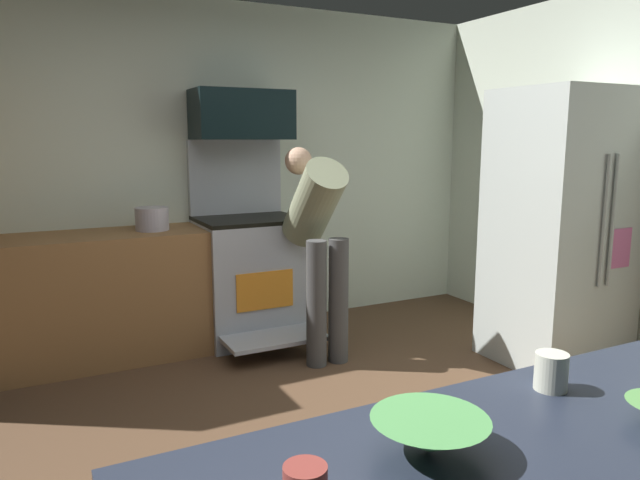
# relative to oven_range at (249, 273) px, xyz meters

# --- Properties ---
(ground_plane) EXTENTS (5.20, 4.80, 0.02)m
(ground_plane) POSITION_rel_oven_range_xyz_m (-0.27, -1.97, -0.52)
(ground_plane) COLOR brown
(wall_back) EXTENTS (5.20, 0.12, 2.60)m
(wall_back) POSITION_rel_oven_range_xyz_m (-0.27, 0.37, 0.79)
(wall_back) COLOR silver
(wall_back) RESTS_ON ground
(lower_cabinet_run) EXTENTS (2.40, 0.60, 0.90)m
(lower_cabinet_run) POSITION_rel_oven_range_xyz_m (-1.17, 0.01, -0.06)
(lower_cabinet_run) COLOR olive
(lower_cabinet_run) RESTS_ON ground
(oven_range) EXTENTS (0.76, 1.00, 1.54)m
(oven_range) POSITION_rel_oven_range_xyz_m (0.00, 0.00, 0.00)
(oven_range) COLOR #ADB3BD
(oven_range) RESTS_ON ground
(microwave) EXTENTS (0.74, 0.38, 0.37)m
(microwave) POSITION_rel_oven_range_xyz_m (0.00, 0.09, 1.21)
(microwave) COLOR black
(microwave) RESTS_ON oven_range
(refrigerator) EXTENTS (0.83, 0.74, 1.88)m
(refrigerator) POSITION_rel_oven_range_xyz_m (1.76, -1.41, 0.43)
(refrigerator) COLOR #B3BDB7
(refrigerator) RESTS_ON ground
(person_cook) EXTENTS (0.31, 0.67, 1.49)m
(person_cook) POSITION_rel_oven_range_xyz_m (0.28, -0.62, 0.38)
(person_cook) COLOR #434343
(person_cook) RESTS_ON ground
(mixing_bowl_large) EXTENTS (0.25, 0.25, 0.08)m
(mixing_bowl_large) POSITION_rel_oven_range_xyz_m (-0.80, -3.31, 0.43)
(mixing_bowl_large) COLOR #55A255
(mixing_bowl_large) RESTS_ON counter_island
(mug_tea) EXTENTS (0.08, 0.08, 0.10)m
(mug_tea) POSITION_rel_oven_range_xyz_m (-0.32, -3.21, 0.44)
(mug_tea) COLOR beige
(mug_tea) RESTS_ON counter_island
(stock_pot) EXTENTS (0.23, 0.23, 0.16)m
(stock_pot) POSITION_rel_oven_range_xyz_m (-0.72, 0.01, 0.47)
(stock_pot) COLOR #B9B2C1
(stock_pot) RESTS_ON lower_cabinet_run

